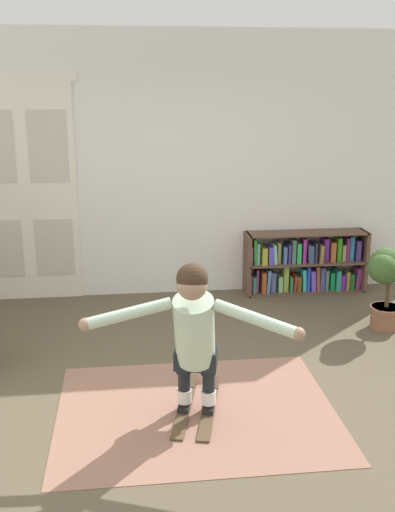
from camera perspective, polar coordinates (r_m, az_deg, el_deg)
The scene contains 8 objects.
ground_plane at distance 4.66m, azimuth 1.45°, elevation -13.86°, with size 7.20×7.20×0.00m, color brown.
back_wall at distance 6.68m, azimuth -1.67°, elevation 8.55°, with size 6.00×0.10×2.90m, color silver.
double_door at distance 6.71m, azimuth -16.14°, elevation 6.08°, with size 1.22×0.05×2.45m.
rug at distance 4.55m, azimuth -0.11°, elevation -14.58°, with size 2.04×1.61×0.01m, color #936655.
bookshelf at distance 6.98m, azimuth 10.21°, elevation -0.80°, with size 1.41×0.30×0.71m.
potted_plant at distance 6.07m, azimuth 17.51°, elevation -2.02°, with size 0.40×0.44×0.80m.
skis_pair at distance 4.56m, azimuth -0.07°, elevation -14.18°, with size 0.45×0.87×0.07m.
person_skier at distance 4.11m, azimuth -0.32°, elevation -6.97°, with size 1.45×0.71×1.14m.
Camera 1 is at (-0.59, -3.99, 2.32)m, focal length 41.88 mm.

